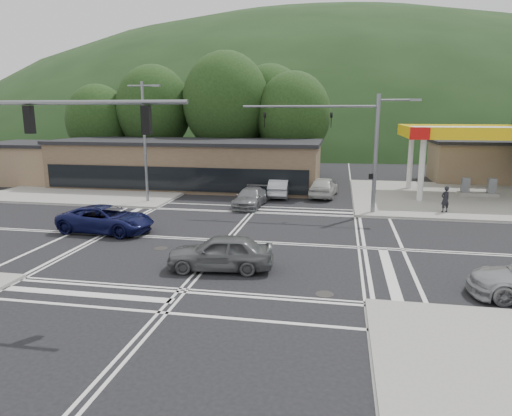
% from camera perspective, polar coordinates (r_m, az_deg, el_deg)
% --- Properties ---
extents(ground, '(120.00, 120.00, 0.00)m').
position_cam_1_polar(ground, '(24.88, -3.65, -4.10)').
color(ground, black).
rests_on(ground, ground).
extents(sidewalk_ne, '(16.00, 16.00, 0.15)m').
position_cam_1_polar(sidewalk_ne, '(39.82, 23.54, 1.16)').
color(sidewalk_ne, gray).
rests_on(sidewalk_ne, ground).
extents(sidewalk_nw, '(16.00, 16.00, 0.15)m').
position_cam_1_polar(sidewalk_nw, '(44.05, -18.00, 2.53)').
color(sidewalk_nw, gray).
rests_on(sidewalk_nw, ground).
extents(gas_station_canopy, '(12.32, 8.34, 5.75)m').
position_cam_1_polar(gas_station_canopy, '(40.74, 26.57, 8.17)').
color(gas_station_canopy, silver).
rests_on(gas_station_canopy, ground).
extents(convenience_store, '(10.00, 6.00, 3.80)m').
position_cam_1_polar(convenience_store, '(50.43, 26.79, 5.07)').
color(convenience_store, '#846B4F').
rests_on(convenience_store, ground).
extents(commercial_row, '(24.00, 8.00, 4.00)m').
position_cam_1_polar(commercial_row, '(42.78, -8.57, 5.33)').
color(commercial_row, brown).
rests_on(commercial_row, ground).
extents(commercial_nw, '(8.00, 7.00, 3.60)m').
position_cam_1_polar(commercial_nw, '(50.33, -26.13, 5.00)').
color(commercial_nw, '#846B4F').
rests_on(commercial_nw, ground).
extents(hill_north, '(252.00, 126.00, 140.00)m').
position_cam_1_polar(hill_north, '(113.53, 7.58, 8.46)').
color(hill_north, '#1C3417').
rests_on(hill_north, ground).
extents(tree_n_a, '(8.00, 8.00, 11.75)m').
position_cam_1_polar(tree_n_a, '(51.19, -12.66, 12.03)').
color(tree_n_a, '#382619').
rests_on(tree_n_a, ground).
extents(tree_n_b, '(9.00, 9.00, 12.98)m').
position_cam_1_polar(tree_n_b, '(48.65, -3.76, 13.07)').
color(tree_n_b, '#382619').
rests_on(tree_n_b, ground).
extents(tree_n_c, '(7.60, 7.60, 10.87)m').
position_cam_1_polar(tree_n_c, '(47.42, 4.66, 11.51)').
color(tree_n_c, '#382619').
rests_on(tree_n_c, ground).
extents(tree_n_d, '(6.80, 6.80, 9.76)m').
position_cam_1_polar(tree_n_d, '(52.94, -19.11, 10.25)').
color(tree_n_d, '#382619').
rests_on(tree_n_d, ground).
extents(tree_n_e, '(8.40, 8.40, 11.98)m').
position_cam_1_polar(tree_n_e, '(51.77, 1.76, 12.31)').
color(tree_n_e, '#382619').
rests_on(tree_n_e, ground).
extents(streetlight_nw, '(2.50, 0.25, 9.00)m').
position_cam_1_polar(streetlight_nw, '(35.27, -13.67, 8.69)').
color(streetlight_nw, slate).
rests_on(streetlight_nw, ground).
extents(signal_mast_ne, '(11.65, 0.30, 8.00)m').
position_cam_1_polar(signal_mast_ne, '(31.43, 12.52, 8.42)').
color(signal_mast_ne, slate).
rests_on(signal_mast_ne, ground).
extents(signal_mast_sw, '(9.14, 0.28, 8.00)m').
position_cam_1_polar(signal_mast_sw, '(19.45, -28.90, 5.27)').
color(signal_mast_sw, slate).
rests_on(signal_mast_sw, ground).
extents(car_blue_west, '(5.73, 3.03, 1.54)m').
position_cam_1_polar(car_blue_west, '(27.79, -18.22, -1.33)').
color(car_blue_west, '#0E113D').
rests_on(car_blue_west, ground).
extents(car_grey_center, '(4.85, 2.40, 1.59)m').
position_cam_1_polar(car_grey_center, '(20.28, -4.47, -5.53)').
color(car_grey_center, '#595C5E').
rests_on(car_grey_center, ground).
extents(car_queue_a, '(1.77, 4.55, 1.48)m').
position_cam_1_polar(car_queue_a, '(37.45, 2.92, 2.55)').
color(car_queue_a, '#ACAEB3').
rests_on(car_queue_a, ground).
extents(car_queue_b, '(2.48, 5.06, 1.66)m').
position_cam_1_polar(car_queue_b, '(37.68, 8.45, 2.64)').
color(car_queue_b, beige).
rests_on(car_queue_b, ground).
extents(car_northbound, '(2.16, 4.77, 1.36)m').
position_cam_1_polar(car_northbound, '(33.44, -0.72, 1.31)').
color(car_northbound, slate).
rests_on(car_northbound, ground).
extents(pedestrian, '(0.78, 0.70, 1.79)m').
position_cam_1_polar(pedestrian, '(33.45, 22.58, 1.02)').
color(pedestrian, black).
rests_on(pedestrian, sidewalk_ne).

